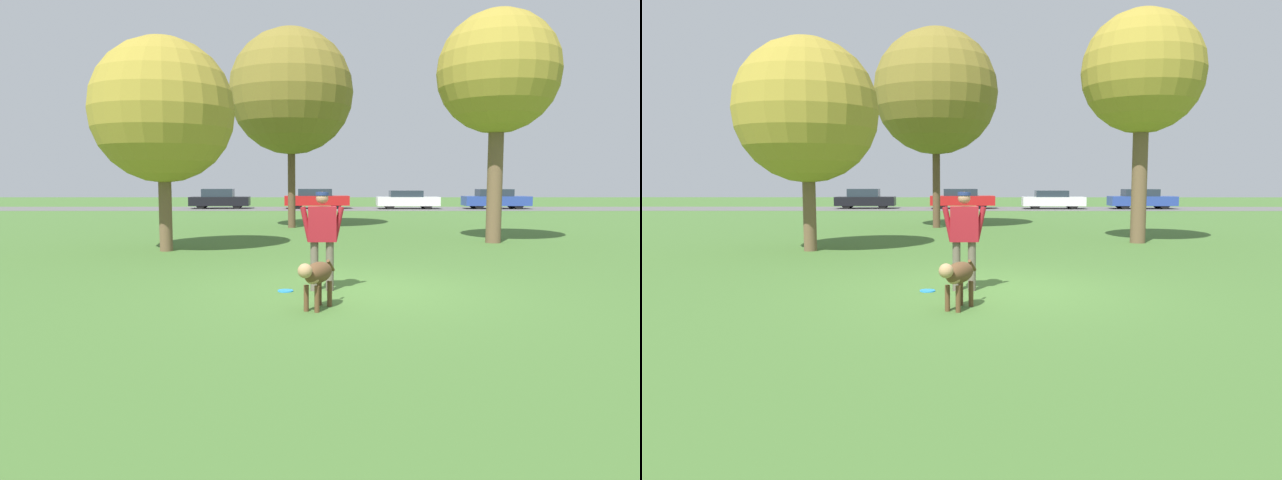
% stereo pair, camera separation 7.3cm
% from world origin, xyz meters
% --- Properties ---
extents(ground_plane, '(120.00, 120.00, 0.00)m').
position_xyz_m(ground_plane, '(0.00, 0.00, 0.00)').
color(ground_plane, '#426B2D').
extents(far_road_strip, '(120.00, 6.00, 0.01)m').
position_xyz_m(far_road_strip, '(0.00, 29.30, 0.01)').
color(far_road_strip, '#5B5B59').
rests_on(far_road_strip, ground_plane).
extents(person, '(0.72, 0.23, 1.61)m').
position_xyz_m(person, '(-0.56, -0.03, 0.96)').
color(person, '#665B4C').
rests_on(person, ground_plane).
extents(dog, '(0.58, 0.99, 0.69)m').
position_xyz_m(dog, '(-0.64, -1.42, 0.49)').
color(dog, brown).
rests_on(dog, ground_plane).
extents(frisbee, '(0.25, 0.25, 0.02)m').
position_xyz_m(frisbee, '(-1.15, -0.10, 0.01)').
color(frisbee, '#268CE5').
rests_on(frisbee, ground_plane).
extents(tree_mid_center, '(4.78, 4.78, 7.62)m').
position_xyz_m(tree_mid_center, '(-1.70, 13.10, 5.22)').
color(tree_mid_center, brown).
rests_on(tree_mid_center, ground_plane).
extents(tree_near_right, '(3.48, 3.48, 6.65)m').
position_xyz_m(tree_near_right, '(4.50, 7.45, 4.86)').
color(tree_near_right, brown).
rests_on(tree_near_right, ground_plane).
extents(tree_near_left, '(3.64, 3.64, 5.39)m').
position_xyz_m(tree_near_left, '(-4.57, 5.40, 3.56)').
color(tree_near_left, brown).
rests_on(tree_near_left, ground_plane).
extents(parked_car_black, '(4.08, 1.91, 1.34)m').
position_xyz_m(parked_car_black, '(-7.44, 29.62, 0.65)').
color(parked_car_black, black).
rests_on(parked_car_black, ground_plane).
extents(parked_car_red, '(4.43, 2.03, 1.34)m').
position_xyz_m(parked_car_red, '(-0.85, 29.66, 0.67)').
color(parked_car_red, red).
rests_on(parked_car_red, ground_plane).
extents(parked_car_white, '(4.17, 1.74, 1.24)m').
position_xyz_m(parked_car_white, '(5.27, 29.11, 0.62)').
color(parked_car_white, white).
rests_on(parked_car_white, ground_plane).
extents(parked_car_blue, '(4.37, 1.80, 1.33)m').
position_xyz_m(parked_car_blue, '(11.24, 29.22, 0.66)').
color(parked_car_blue, '#284293').
rests_on(parked_car_blue, ground_plane).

